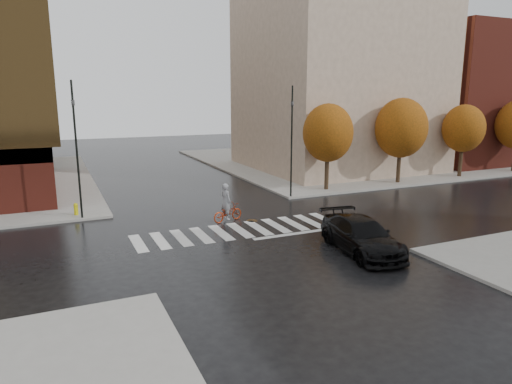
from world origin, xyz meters
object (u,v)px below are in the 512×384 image
traffic_light_nw (76,140)px  traffic_light_ne (292,134)px  sedan (361,235)px  cyclist (227,208)px  fire_hydrant (76,208)px

traffic_light_nw → traffic_light_ne: size_ratio=1.03×
traffic_light_nw → traffic_light_ne: (14.03, -0.00, -0.14)m
traffic_light_ne → sedan: bearing=79.3°
cyclist → traffic_light_nw: bearing=46.8°
sedan → cyclist: 8.50m
sedan → traffic_light_nw: 16.72m
traffic_light_ne → fire_hydrant: (-14.31, 0.79, -4.05)m
fire_hydrant → traffic_light_nw: bearing=-70.5°
traffic_light_nw → fire_hydrant: 4.28m
traffic_light_nw → traffic_light_ne: traffic_light_nw is taller
cyclist → traffic_light_ne: traffic_light_ne is taller
traffic_light_ne → traffic_light_nw: bearing=1.4°
traffic_light_nw → fire_hydrant: (-0.28, 0.79, -4.20)m
fire_hydrant → traffic_light_ne: bearing=-3.2°
traffic_light_nw → sedan: bearing=47.4°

